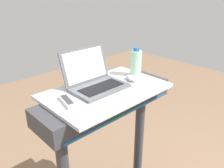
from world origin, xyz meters
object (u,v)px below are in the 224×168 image
(laptop, at_px, (95,80))
(tv_remote, at_px, (67,101))
(water_bottle, at_px, (136,63))
(computer_mouse, at_px, (131,78))

(laptop, height_order, tv_remote, laptop)
(tv_remote, bearing_deg, water_bottle, 2.15)
(laptop, relative_size, water_bottle, 1.70)
(computer_mouse, distance_m, water_bottle, 0.13)
(water_bottle, relative_size, tv_remote, 1.17)
(water_bottle, bearing_deg, laptop, 173.56)
(laptop, bearing_deg, water_bottle, -10.29)
(laptop, relative_size, tv_remote, 1.99)
(laptop, xyz_separation_m, water_bottle, (0.33, -0.04, 0.04))
(laptop, relative_size, computer_mouse, 3.31)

